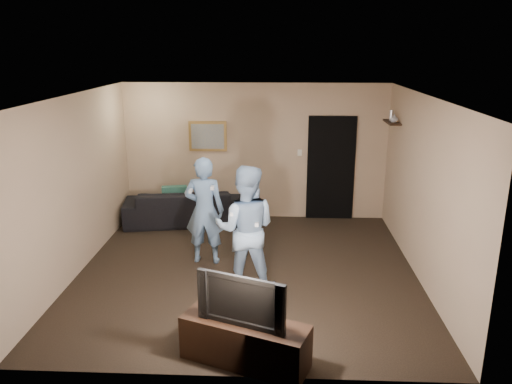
{
  "coord_description": "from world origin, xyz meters",
  "views": [
    {
      "loc": [
        0.45,
        -6.85,
        3.27
      ],
      "look_at": [
        0.12,
        0.3,
        1.15
      ],
      "focal_mm": 35.0,
      "sensor_mm": 36.0,
      "label": 1
    }
  ],
  "objects_px": {
    "tv_console": "(245,342)",
    "wii_player_left": "(204,211)",
    "television": "(245,297)",
    "wii_player_right": "(246,229)",
    "sofa": "(185,206)"
  },
  "relations": [
    {
      "from": "wii_player_left",
      "to": "wii_player_right",
      "type": "relative_size",
      "value": 0.95
    },
    {
      "from": "tv_console",
      "to": "wii_player_left",
      "type": "distance_m",
      "value": 2.76
    },
    {
      "from": "tv_console",
      "to": "television",
      "type": "xyz_separation_m",
      "value": [
        0.0,
        0.0,
        0.52
      ]
    },
    {
      "from": "sofa",
      "to": "television",
      "type": "height_order",
      "value": "television"
    },
    {
      "from": "sofa",
      "to": "tv_console",
      "type": "xyz_separation_m",
      "value": [
        1.44,
        -4.33,
        -0.08
      ]
    },
    {
      "from": "sofa",
      "to": "wii_player_right",
      "type": "bearing_deg",
      "value": 108.03
    },
    {
      "from": "wii_player_right",
      "to": "television",
      "type": "bearing_deg",
      "value": -86.57
    },
    {
      "from": "tv_console",
      "to": "wii_player_left",
      "type": "height_order",
      "value": "wii_player_left"
    },
    {
      "from": "sofa",
      "to": "wii_player_left",
      "type": "xyz_separation_m",
      "value": [
        0.65,
        -1.75,
        0.51
      ]
    },
    {
      "from": "television",
      "to": "wii_player_left",
      "type": "height_order",
      "value": "wii_player_left"
    },
    {
      "from": "tv_console",
      "to": "wii_player_left",
      "type": "bearing_deg",
      "value": 128.27
    },
    {
      "from": "wii_player_left",
      "to": "wii_player_right",
      "type": "bearing_deg",
      "value": -52.0
    },
    {
      "from": "sofa",
      "to": "wii_player_right",
      "type": "height_order",
      "value": "wii_player_right"
    },
    {
      "from": "wii_player_right",
      "to": "wii_player_left",
      "type": "bearing_deg",
      "value": 128.0
    },
    {
      "from": "tv_console",
      "to": "television",
      "type": "distance_m",
      "value": 0.52
    }
  ]
}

